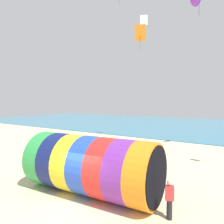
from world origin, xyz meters
TOP-DOWN VIEW (x-y plane):
  - ground_plane at (0.00, 0.00)m, footprint 120.00×120.00m
  - sea at (0.00, 39.44)m, footprint 120.00×40.00m
  - giant_inflatable_tube at (-0.32, 1.43)m, footprint 7.64×3.70m
  - kite_handler at (4.09, 1.32)m, footprint 0.42×0.35m
  - kite_orange_diamond at (-1.41, 9.20)m, footprint 0.95×0.49m
  - kite_white_diamond at (-5.08, 17.35)m, footprint 0.91×0.58m

SIDE VIEW (x-z plane):
  - ground_plane at x=0.00m, z-range 0.00..0.00m
  - sea at x=0.00m, z-range 0.00..0.10m
  - kite_handler at x=4.09m, z-range 0.02..1.73m
  - giant_inflatable_tube at x=-0.32m, z-range 0.00..3.16m
  - kite_orange_diamond at x=-1.41m, z-range 9.73..11.97m
  - kite_white_diamond at x=-5.08m, z-range 14.05..16.24m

